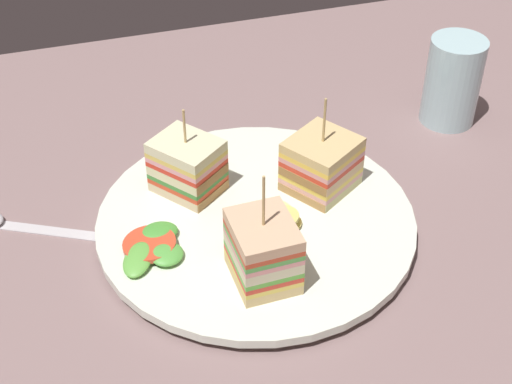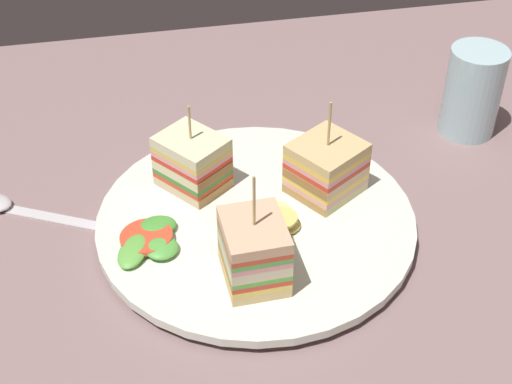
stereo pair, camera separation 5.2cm
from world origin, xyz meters
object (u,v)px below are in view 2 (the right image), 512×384
(chip_pile, at_px, (278,219))
(sandwich_wedge_1, at_px, (254,251))
(drinking_glass, at_px, (471,97))
(plate, at_px, (256,222))
(sandwich_wedge_0, at_px, (193,162))
(sandwich_wedge_2, at_px, (326,168))
(spoon, at_px, (12,207))

(chip_pile, bearing_deg, sandwich_wedge_1, 60.50)
(chip_pile, distance_m, drinking_glass, 0.28)
(plate, distance_m, drinking_glass, 0.29)
(sandwich_wedge_0, bearing_deg, drinking_glass, 62.43)
(chip_pile, relative_size, drinking_glass, 0.58)
(sandwich_wedge_2, xyz_separation_m, chip_pile, (0.06, 0.04, -0.02))
(sandwich_wedge_2, bearing_deg, drinking_glass, 172.80)
(sandwich_wedge_0, distance_m, drinking_glass, 0.32)
(chip_pile, relative_size, spoon, 0.39)
(sandwich_wedge_1, distance_m, spoon, 0.26)
(plate, relative_size, chip_pile, 5.19)
(spoon, bearing_deg, plate, -171.20)
(plate, relative_size, sandwich_wedge_0, 3.27)
(sandwich_wedge_0, bearing_deg, sandwich_wedge_2, 36.68)
(plate, bearing_deg, spoon, -18.49)
(sandwich_wedge_1, xyz_separation_m, sandwich_wedge_2, (-0.09, -0.10, -0.00))
(chip_pile, bearing_deg, spoon, -20.37)
(spoon, bearing_deg, drinking_glass, -147.96)
(sandwich_wedge_0, distance_m, sandwich_wedge_1, 0.14)
(sandwich_wedge_1, height_order, chip_pile, sandwich_wedge_1)
(sandwich_wedge_0, xyz_separation_m, chip_pile, (-0.07, 0.07, -0.02))
(sandwich_wedge_0, height_order, sandwich_wedge_2, sandwich_wedge_2)
(drinking_glass, bearing_deg, plate, 23.92)
(sandwich_wedge_0, height_order, sandwich_wedge_1, sandwich_wedge_1)
(plate, xyz_separation_m, sandwich_wedge_1, (0.02, 0.08, 0.04))
(plate, height_order, sandwich_wedge_0, sandwich_wedge_0)
(sandwich_wedge_2, bearing_deg, sandwich_wedge_0, -48.27)
(spoon, bearing_deg, sandwich_wedge_1, 171.42)
(sandwich_wedge_1, bearing_deg, spoon, 52.58)
(plate, distance_m, spoon, 0.24)
(plate, xyz_separation_m, spoon, (0.23, -0.08, -0.01))
(sandwich_wedge_2, height_order, drinking_glass, sandwich_wedge_2)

